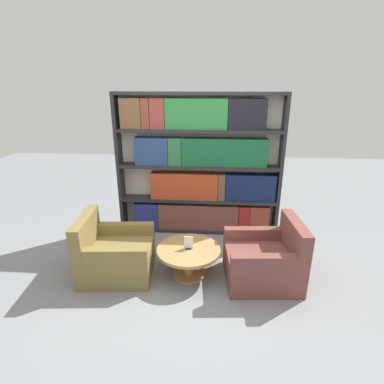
# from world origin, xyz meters

# --- Properties ---
(ground_plane) EXTENTS (14.00, 14.00, 0.00)m
(ground_plane) POSITION_xyz_m (0.00, 0.00, 0.00)
(ground_plane) COLOR gray
(bookshelf) EXTENTS (2.62, 0.30, 2.28)m
(bookshelf) POSITION_xyz_m (0.03, 1.38, 1.12)
(bookshelf) COLOR silver
(bookshelf) RESTS_ON ground_plane
(armchair_left) EXTENTS (0.97, 0.88, 0.82)m
(armchair_left) POSITION_xyz_m (-1.03, 0.03, 0.28)
(armchair_left) COLOR olive
(armchair_left) RESTS_ON ground_plane
(armchair_right) EXTENTS (0.96, 0.87, 0.82)m
(armchair_right) POSITION_xyz_m (0.93, 0.04, 0.28)
(armchair_right) COLOR brown
(armchair_right) RESTS_ON ground_plane
(coffee_table) EXTENTS (0.83, 0.83, 0.39)m
(coffee_table) POSITION_xyz_m (-0.05, 0.08, 0.28)
(coffee_table) COLOR #AD7F4C
(coffee_table) RESTS_ON ground_plane
(table_sign) EXTENTS (0.11, 0.06, 0.17)m
(table_sign) POSITION_xyz_m (-0.05, 0.08, 0.46)
(table_sign) COLOR black
(table_sign) RESTS_ON coffee_table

